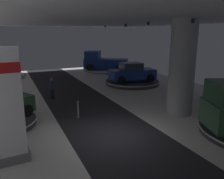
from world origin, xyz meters
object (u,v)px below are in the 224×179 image
(visitor_walking_near, at_px, (52,87))
(pickup_truck_deep_right, at_px, (104,62))
(column_right, at_px, (182,68))
(display_car_far_right, at_px, (132,73))
(brand_sign_pylon, at_px, (6,105))
(display_platform_far_right, at_px, (132,82))
(display_platform_deep_right, at_px, (106,70))

(visitor_walking_near, bearing_deg, pickup_truck_deep_right, 50.88)
(column_right, bearing_deg, pickup_truck_deep_right, 83.45)
(pickup_truck_deep_right, distance_m, visitor_walking_near, 13.07)
(column_right, xyz_separation_m, display_car_far_right, (1.48, 8.40, -1.67))
(pickup_truck_deep_right, bearing_deg, visitor_walking_near, -129.12)
(visitor_walking_near, bearing_deg, brand_sign_pylon, -110.41)
(brand_sign_pylon, relative_size, display_car_far_right, 0.98)
(display_platform_far_right, bearing_deg, brand_sign_pylon, -137.03)
(display_car_far_right, relative_size, visitor_walking_near, 2.75)
(display_platform_deep_right, bearing_deg, column_right, -97.55)
(column_right, height_order, pickup_truck_deep_right, column_right)
(brand_sign_pylon, xyz_separation_m, pickup_truck_deep_right, (11.20, 18.09, -1.06))
(column_right, bearing_deg, display_platform_deep_right, 82.45)
(display_platform_far_right, bearing_deg, column_right, -100.18)
(column_right, xyz_separation_m, display_platform_deep_right, (2.15, 16.22, -2.62))
(column_right, relative_size, visitor_walking_near, 3.46)
(brand_sign_pylon, distance_m, visitor_walking_near, 8.58)
(brand_sign_pylon, relative_size, display_platform_far_right, 0.84)
(visitor_walking_near, bearing_deg, display_platform_far_right, 15.18)
(column_right, distance_m, display_car_far_right, 8.69)
(brand_sign_pylon, xyz_separation_m, display_platform_far_right, (10.83, 10.08, -2.04))
(display_car_far_right, bearing_deg, display_platform_deep_right, 85.08)
(display_car_far_right, relative_size, display_platform_deep_right, 0.77)
(display_car_far_right, height_order, display_platform_deep_right, display_car_far_right)
(display_platform_far_right, bearing_deg, display_car_far_right, 173.70)
(display_platform_far_right, xyz_separation_m, display_car_far_right, (-0.03, 0.00, 0.90))
(display_car_far_right, height_order, visitor_walking_near, display_car_far_right)
(display_platform_deep_right, distance_m, pickup_truck_deep_right, 1.08)
(column_right, xyz_separation_m, brand_sign_pylon, (-9.32, -1.69, -0.54))
(display_car_far_right, xyz_separation_m, pickup_truck_deep_right, (0.41, 8.00, 0.08))
(display_car_far_right, xyz_separation_m, display_platform_deep_right, (0.67, 7.82, -0.95))
(brand_sign_pylon, distance_m, display_car_far_right, 14.82)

